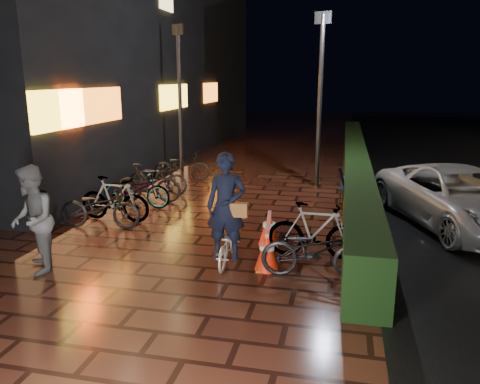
% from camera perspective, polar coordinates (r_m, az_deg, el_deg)
% --- Properties ---
extents(ground, '(80.00, 80.00, 0.00)m').
position_cam_1_polar(ground, '(9.16, -6.68, -7.52)').
color(ground, '#381911').
rests_on(ground, ground).
extents(hedge, '(0.70, 20.00, 1.00)m').
position_cam_1_polar(hedge, '(16.29, 13.85, 3.46)').
color(hedge, black).
rests_on(hedge, ground).
extents(bystander_person, '(1.11, 1.16, 1.89)m').
position_cam_1_polar(bystander_person, '(8.76, -24.00, -3.13)').
color(bystander_person, '#5D5D60').
rests_on(bystander_person, ground).
extents(van, '(3.75, 5.29, 1.34)m').
position_cam_1_polar(van, '(11.63, 25.23, -0.66)').
color(van, '#B4B4B9').
rests_on(van, ground).
extents(storefront_block, '(12.09, 22.00, 9.00)m').
position_cam_1_polar(storefront_block, '(23.15, -20.64, 15.91)').
color(storefront_block, black).
rests_on(storefront_block, ground).
extents(lamp_post_hedge, '(0.49, 0.19, 5.16)m').
position_cam_1_polar(lamp_post_hedge, '(14.47, 9.74, 11.73)').
color(lamp_post_hedge, black).
rests_on(lamp_post_hedge, ground).
extents(lamp_post_sf, '(0.47, 0.27, 5.05)m').
position_cam_1_polar(lamp_post_sf, '(16.67, -7.35, 11.86)').
color(lamp_post_sf, black).
rests_on(lamp_post_sf, ground).
extents(cyclist, '(0.75, 1.45, 2.06)m').
position_cam_1_polar(cyclist, '(8.39, -1.60, -3.89)').
color(cyclist, silver).
rests_on(cyclist, ground).
extents(traffic_barrier, '(0.59, 1.71, 0.69)m').
position_cam_1_polar(traffic_barrier, '(8.91, 3.45, -5.72)').
color(traffic_barrier, red).
rests_on(traffic_barrier, ground).
extents(cart_assembly, '(0.67, 0.57, 1.04)m').
position_cam_1_polar(cart_assembly, '(12.83, 13.25, 0.91)').
color(cart_assembly, black).
rests_on(cart_assembly, ground).
extents(parked_bikes_storefront, '(2.03, 6.02, 1.07)m').
position_cam_1_polar(parked_bikes_storefront, '(12.83, -11.66, 0.84)').
color(parked_bikes_storefront, black).
rests_on(parked_bikes_storefront, ground).
extents(parked_bikes_hedge, '(1.90, 1.54, 1.07)m').
position_cam_1_polar(parked_bikes_hedge, '(8.41, 9.16, -5.91)').
color(parked_bikes_hedge, black).
rests_on(parked_bikes_hedge, ground).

